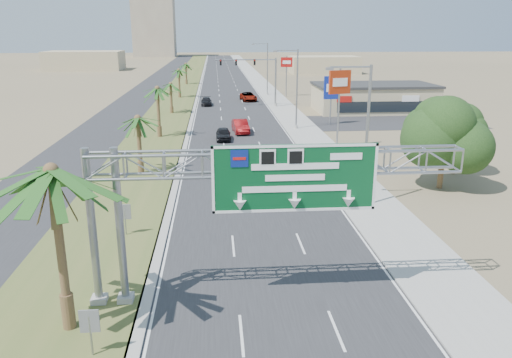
{
  "coord_description": "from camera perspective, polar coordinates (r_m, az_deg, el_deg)",
  "views": [
    {
      "loc": [
        -2.87,
        -10.98,
        12.1
      ],
      "look_at": [
        -0.69,
        15.59,
        4.2
      ],
      "focal_mm": 35.0,
      "sensor_mm": 36.0,
      "label": 1
    }
  ],
  "objects": [
    {
      "name": "sidewalk_right",
      "position": [
        122.1,
        0.68,
        10.84
      ],
      "size": [
        4.0,
        300.0,
        0.1
      ],
      "primitive_type": "cube",
      "color": "#9E9B93",
      "rests_on": "ground"
    },
    {
      "name": "palm_near",
      "position": [
        20.66,
        -22.36,
        0.75
      ],
      "size": [
        5.7,
        5.7,
        8.35
      ],
      "color": "brown",
      "rests_on": "ground"
    },
    {
      "name": "streetlight_mid",
      "position": [
        64.22,
        4.51,
        9.84
      ],
      "size": [
        3.27,
        0.44,
        10.0
      ],
      "color": "gray",
      "rests_on": "ground"
    },
    {
      "name": "pole_sign_red_far",
      "position": [
        97.45,
        3.51,
        12.87
      ],
      "size": [
        2.22,
        0.53,
        7.61
      ],
      "color": "gray",
      "rests_on": "ground"
    },
    {
      "name": "building_distant_right",
      "position": [
        154.81,
        7.76,
        12.81
      ],
      "size": [
        20.0,
        12.0,
        5.0
      ],
      "primitive_type": "cube",
      "color": "tan",
      "rests_on": "ground"
    },
    {
      "name": "palm_row_d",
      "position": [
        77.64,
        -9.74,
        10.6
      ],
      "size": [
        3.99,
        3.99,
        5.45
      ],
      "color": "brown",
      "rests_on": "ground"
    },
    {
      "name": "palm_row_b",
      "position": [
        44.08,
        -13.37,
        6.66
      ],
      "size": [
        3.99,
        3.99,
        5.95
      ],
      "color": "brown",
      "rests_on": "ground"
    },
    {
      "name": "tower_distant",
      "position": [
        262.65,
        -11.6,
        17.37
      ],
      "size": [
        20.0,
        16.0,
        35.0
      ],
      "primitive_type": "cube",
      "color": "gray",
      "rests_on": "ground"
    },
    {
      "name": "sign_gantry",
      "position": [
        21.83,
        0.25,
        0.44
      ],
      "size": [
        16.75,
        1.24,
        7.5
      ],
      "color": "gray",
      "rests_on": "ground"
    },
    {
      "name": "signal_mast",
      "position": [
        83.65,
        0.86,
        11.53
      ],
      "size": [
        10.28,
        0.71,
        8.0
      ],
      "color": "gray",
      "rests_on": "ground"
    },
    {
      "name": "car_left_lane",
      "position": [
        57.97,
        -3.76,
        5.14
      ],
      "size": [
        1.7,
        4.16,
        1.41
      ],
      "primitive_type": "imported",
      "rotation": [
        0.0,
        0.0,
        0.01
      ],
      "color": "black",
      "rests_on": "ground"
    },
    {
      "name": "opposing_road",
      "position": [
        122.4,
        -11.5,
        10.52
      ],
      "size": [
        8.0,
        300.0,
        0.02
      ],
      "primitive_type": "cube",
      "color": "#28282B",
      "rests_on": "ground"
    },
    {
      "name": "palm_row_c",
      "position": [
        59.69,
        -11.22,
        10.01
      ],
      "size": [
        3.99,
        3.99,
        6.75
      ],
      "color": "brown",
      "rests_on": "ground"
    },
    {
      "name": "median_signback_b",
      "position": [
        31.38,
        -14.77,
        -3.9
      ],
      "size": [
        0.75,
        0.08,
        2.08
      ],
      "color": "gray",
      "rests_on": "ground"
    },
    {
      "name": "store_building",
      "position": [
        81.52,
        13.27,
        8.96
      ],
      "size": [
        18.0,
        10.0,
        4.0
      ],
      "primitive_type": "cube",
      "color": "tan",
      "rests_on": "ground"
    },
    {
      "name": "road",
      "position": [
        121.61,
        -3.38,
        10.77
      ],
      "size": [
        12.0,
        300.0,
        0.02
      ],
      "primitive_type": "cube",
      "color": "#28282B",
      "rests_on": "ground"
    },
    {
      "name": "pole_sign_red_near",
      "position": [
        52.96,
        9.54,
        10.38
      ],
      "size": [
        2.39,
        0.94,
        8.5
      ],
      "color": "gray",
      "rests_on": "ground"
    },
    {
      "name": "median_signback_a",
      "position": [
        20.63,
        -18.47,
        -15.51
      ],
      "size": [
        0.75,
        0.08,
        2.08
      ],
      "color": "gray",
      "rests_on": "ground"
    },
    {
      "name": "streetlight_far",
      "position": [
        99.77,
        1.19,
        12.25
      ],
      "size": [
        3.27,
        0.44,
        10.0
      ],
      "color": "gray",
      "rests_on": "ground"
    },
    {
      "name": "oak_near",
      "position": [
        41.76,
        20.82,
        4.98
      ],
      "size": [
        4.5,
        4.5,
        6.8
      ],
      "color": "brown",
      "rests_on": "ground"
    },
    {
      "name": "palm_row_f",
      "position": [
        121.38,
        -8.02,
        12.86
      ],
      "size": [
        3.99,
        3.99,
        5.75
      ],
      "color": "brown",
      "rests_on": "ground"
    },
    {
      "name": "streetlight_near",
      "position": [
        35.29,
        12.2,
        4.02
      ],
      "size": [
        3.27,
        0.44,
        10.0
      ],
      "color": "gray",
      "rests_on": "ground"
    },
    {
      "name": "car_mid_lane",
      "position": [
        62.14,
        -1.79,
        6.03
      ],
      "size": [
        2.13,
        5.05,
        1.62
      ],
      "primitive_type": "imported",
      "rotation": [
        0.0,
        0.0,
        0.09
      ],
      "color": "maroon",
      "rests_on": "ground"
    },
    {
      "name": "car_far",
      "position": [
        86.22,
        -5.69,
        8.79
      ],
      "size": [
        1.87,
        4.43,
        1.28
      ],
      "primitive_type": "imported",
      "rotation": [
        0.0,
        0.0,
        0.02
      ],
      "color": "black",
      "rests_on": "ground"
    },
    {
      "name": "median_grass",
      "position": [
        121.78,
        -8.17,
        10.67
      ],
      "size": [
        7.0,
        300.0,
        0.12
      ],
      "primitive_type": "cube",
      "color": "#4E5E29",
      "rests_on": "ground"
    },
    {
      "name": "oak_far",
      "position": [
        46.73,
        22.02,
        5.09
      ],
      "size": [
        3.5,
        3.5,
        5.6
      ],
      "color": "brown",
      "rests_on": "ground"
    },
    {
      "name": "car_right_lane",
      "position": [
        91.57,
        -0.9,
        9.39
      ],
      "size": [
        3.09,
        5.71,
        1.52
      ],
      "primitive_type": "imported",
      "rotation": [
        0.0,
        0.0,
        0.11
      ],
      "color": "gray",
      "rests_on": "ground"
    },
    {
      "name": "building_distant_left",
      "position": [
        176.32,
        -18.99,
        12.68
      ],
      "size": [
        24.0,
        14.0,
        6.0
      ],
      "primitive_type": "cube",
      "color": "tan",
      "rests_on": "ground"
    },
    {
      "name": "pole_sign_blue",
      "position": [
        67.65,
        8.6,
        10.11
      ],
      "size": [
        2.02,
        0.48,
        6.68
      ],
      "color": "gray",
      "rests_on": "ground"
    },
    {
      "name": "palm_row_e",
      "position": [
        96.46,
        -8.82,
        12.15
      ],
      "size": [
        3.99,
        3.99,
        6.15
      ],
      "color": "brown",
      "rests_on": "ground"
    }
  ]
}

